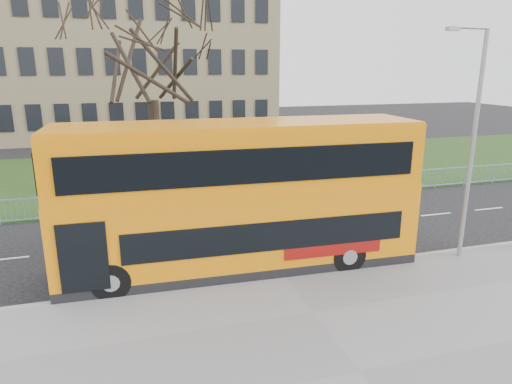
{
  "coord_description": "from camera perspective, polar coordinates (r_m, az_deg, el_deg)",
  "views": [
    {
      "loc": [
        -4.65,
        -14.38,
        6.6
      ],
      "look_at": [
        -0.12,
        1.0,
        2.18
      ],
      "focal_mm": 32.0,
      "sensor_mm": 36.0,
      "label": 1
    }
  ],
  "objects": [
    {
      "name": "bare_tree",
      "position": [
        24.45,
        -12.88,
        13.31
      ],
      "size": [
        8.1,
        8.1,
        11.57
      ],
      "primitive_type": null,
      "color": "black",
      "rests_on": "grass_verge"
    },
    {
      "name": "guard_railing",
      "position": [
        22.33,
        -3.76,
        -0.35
      ],
      "size": [
        40.0,
        0.12,
        1.1
      ],
      "primitive_type": null,
      "color": "#7CABDC",
      "rests_on": "ground"
    },
    {
      "name": "grass_verge",
      "position": [
        29.79,
        -7.02,
        2.57
      ],
      "size": [
        80.0,
        15.4,
        0.08
      ],
      "primitive_type": "cube",
      "color": "#1E3312",
      "rests_on": "ground"
    },
    {
      "name": "kerb",
      "position": [
        15.13,
        3.21,
        -10.19
      ],
      "size": [
        80.0,
        0.2,
        0.14
      ],
      "primitive_type": "cube",
      "color": "gray",
      "rests_on": "ground"
    },
    {
      "name": "street_lamp",
      "position": [
        16.76,
        25.33,
        6.16
      ],
      "size": [
        1.63,
        0.23,
        7.68
      ],
      "rotation": [
        0.0,
        0.0,
        0.05
      ],
      "color": "gray",
      "rests_on": "pavement"
    },
    {
      "name": "pavement",
      "position": [
        11.07,
        12.89,
        -21.24
      ],
      "size": [
        80.0,
        10.5,
        0.12
      ],
      "primitive_type": "cube",
      "color": "slate",
      "rests_on": "ground"
    },
    {
      "name": "civic_building",
      "position": [
        49.39,
        -17.43,
        15.2
      ],
      "size": [
        30.0,
        15.0,
        14.0
      ],
      "primitive_type": "cube",
      "color": "#877755",
      "rests_on": "ground"
    },
    {
      "name": "ground",
      "position": [
        16.49,
        1.39,
        -8.19
      ],
      "size": [
        120.0,
        120.0,
        0.0
      ],
      "primitive_type": "plane",
      "color": "black",
      "rests_on": "ground"
    },
    {
      "name": "yellow_bus",
      "position": [
        14.86,
        -2.01,
        -0.2
      ],
      "size": [
        11.67,
        3.17,
        4.85
      ],
      "rotation": [
        0.0,
        0.0,
        -0.03
      ],
      "color": "orange",
      "rests_on": "ground"
    }
  ]
}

